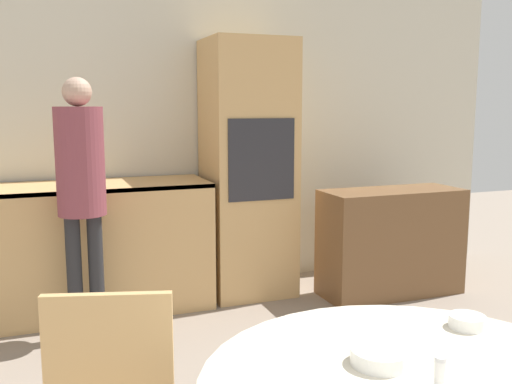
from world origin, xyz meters
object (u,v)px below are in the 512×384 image
(person_standing, at_px, (81,178))
(sideboard, at_px, (391,242))
(bowl_centre, at_px, (467,321))
(bowl_near, at_px, (380,357))
(oven_unit, at_px, (248,169))

(person_standing, bearing_deg, sideboard, 1.37)
(person_standing, relative_size, bowl_centre, 13.18)
(sideboard, height_order, bowl_near, sideboard)
(person_standing, bearing_deg, oven_unit, 21.12)
(oven_unit, height_order, sideboard, oven_unit)
(oven_unit, height_order, person_standing, oven_unit)
(person_standing, distance_m, bowl_near, 2.41)
(bowl_centre, bearing_deg, oven_unit, 86.65)
(person_standing, bearing_deg, bowl_centre, -62.44)
(oven_unit, xyz_separation_m, bowl_centre, (-0.16, -2.65, -0.25))
(oven_unit, distance_m, bowl_centre, 2.67)
(sideboard, height_order, person_standing, person_standing)
(person_standing, bearing_deg, bowl_near, -73.30)
(sideboard, bearing_deg, oven_unit, 157.01)
(oven_unit, distance_m, person_standing, 1.37)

